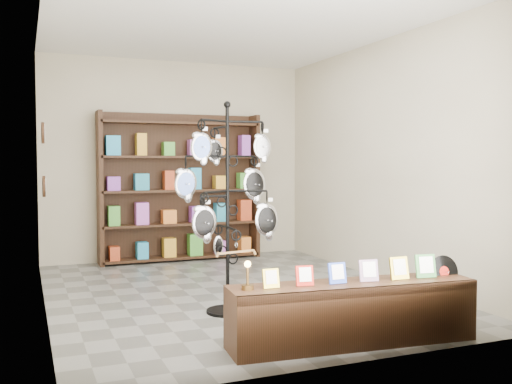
% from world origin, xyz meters
% --- Properties ---
extents(ground, '(5.00, 5.00, 0.00)m').
position_xyz_m(ground, '(0.00, 0.00, 0.00)').
color(ground, slate).
rests_on(ground, ground).
extents(room_envelope, '(5.00, 5.00, 5.00)m').
position_xyz_m(room_envelope, '(0.00, 0.00, 1.85)').
color(room_envelope, beige).
rests_on(room_envelope, ground).
extents(display_tree, '(1.05, 0.96, 2.06)m').
position_xyz_m(display_tree, '(-0.35, -0.82, 1.19)').
color(display_tree, black).
rests_on(display_tree, ground).
extents(front_shelf, '(2.08, 0.61, 0.72)m').
position_xyz_m(front_shelf, '(0.27, -2.11, 0.25)').
color(front_shelf, black).
rests_on(front_shelf, ground).
extents(back_shelving, '(2.42, 0.36, 2.20)m').
position_xyz_m(back_shelving, '(0.00, 2.30, 1.03)').
color(back_shelving, black).
rests_on(back_shelving, ground).
extents(wall_clocks, '(0.03, 0.24, 0.84)m').
position_xyz_m(wall_clocks, '(-1.97, 0.80, 1.50)').
color(wall_clocks, black).
rests_on(wall_clocks, ground).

